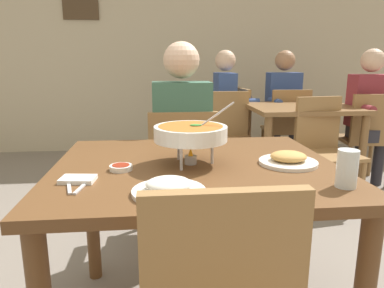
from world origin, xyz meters
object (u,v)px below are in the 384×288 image
(dining_table_main, at_px, (196,189))
(patron_bg_right, at_px, (370,109))
(rice_plate, at_px, (169,188))
(appetizer_plate, at_px, (288,159))
(chair_diner_main, at_px, (182,170))
(patron_bg_left, at_px, (284,102))
(sauce_dish, at_px, (121,167))
(diner_main, at_px, (181,133))
(chair_bg_right, at_px, (367,134))
(dining_table_far, at_px, (302,121))
(patron_bg_middle, at_px, (228,103))
(chair_bg_middle, at_px, (233,124))
(chair_bg_corner, at_px, (323,144))
(drink_glass, at_px, (347,171))
(chair_bg_left, at_px, (287,125))
(curry_bowl, at_px, (191,134))
(chair_bg_window, at_px, (229,132))

(dining_table_main, relative_size, patron_bg_right, 0.89)
(rice_plate, bearing_deg, dining_table_main, 69.51)
(dining_table_main, relative_size, appetizer_plate, 4.85)
(dining_table_main, bearing_deg, chair_diner_main, 90.00)
(chair_diner_main, height_order, patron_bg_left, patron_bg_left)
(rice_plate, distance_m, sauce_dish, 0.33)
(diner_main, height_order, chair_bg_right, diner_main)
(chair_diner_main, bearing_deg, dining_table_far, 40.65)
(patron_bg_right, bearing_deg, patron_bg_middle, 154.62)
(chair_bg_middle, xyz_separation_m, patron_bg_middle, (-0.06, -0.03, 0.24))
(rice_plate, distance_m, chair_bg_right, 2.89)
(chair_bg_corner, xyz_separation_m, patron_bg_left, (0.03, 1.06, 0.24))
(rice_plate, relative_size, patron_bg_right, 0.18)
(drink_glass, bearing_deg, dining_table_main, 145.35)
(chair_bg_middle, bearing_deg, chair_bg_left, -12.91)
(chair_bg_corner, bearing_deg, drink_glass, -114.14)
(drink_glass, xyz_separation_m, chair_bg_right, (1.38, 2.08, -0.33))
(diner_main, relative_size, chair_bg_right, 1.46)
(sauce_dish, xyz_separation_m, dining_table_far, (1.54, 1.90, -0.15))
(chair_diner_main, bearing_deg, chair_bg_right, 27.48)
(drink_glass, xyz_separation_m, patron_bg_left, (0.79, 2.77, -0.09))
(patron_bg_right, bearing_deg, diner_main, -152.16)
(sauce_dish, xyz_separation_m, chair_bg_corner, (1.55, 1.44, -0.28))
(diner_main, xyz_separation_m, rice_plate, (-0.12, -1.15, 0.05))
(chair_bg_middle, bearing_deg, curry_bowl, -106.21)
(sauce_dish, distance_m, patron_bg_left, 2.95)
(chair_diner_main, xyz_separation_m, curry_bowl, (-0.02, -0.78, 0.40))
(chair_bg_middle, bearing_deg, chair_bg_right, -31.09)
(drink_glass, distance_m, chair_bg_right, 2.52)
(dining_table_far, xyz_separation_m, chair_bg_right, (0.62, -0.09, -0.13))
(diner_main, xyz_separation_m, drink_glass, (0.48, -1.14, 0.09))
(diner_main, distance_m, chair_bg_left, 1.99)
(curry_bowl, bearing_deg, patron_bg_middle, 74.98)
(curry_bowl, relative_size, rice_plate, 1.39)
(drink_glass, height_order, patron_bg_left, patron_bg_left)
(chair_bg_window, bearing_deg, drink_glass, -92.10)
(chair_bg_corner, bearing_deg, chair_bg_window, 138.86)
(chair_bg_window, distance_m, patron_bg_middle, 0.50)
(patron_bg_right, bearing_deg, dining_table_far, 177.75)
(curry_bowl, xyz_separation_m, patron_bg_right, (1.92, 1.82, -0.16))
(sauce_dish, relative_size, chair_bg_window, 0.10)
(patron_bg_left, bearing_deg, chair_bg_middle, 178.91)
(chair_bg_right, bearing_deg, diner_main, -153.33)
(dining_table_main, xyz_separation_m, chair_bg_corner, (1.24, 1.38, -0.15))
(curry_bowl, distance_m, dining_table_far, 2.25)
(chair_bg_middle, xyz_separation_m, chair_bg_corner, (0.55, -1.07, 0.00))
(chair_diner_main, xyz_separation_m, patron_bg_right, (1.90, 1.04, 0.24))
(rice_plate, xyz_separation_m, chair_bg_left, (1.40, 2.65, -0.29))
(chair_diner_main, xyz_separation_m, chair_bg_window, (0.56, 1.20, 0.00))
(chair_bg_middle, height_order, patron_bg_left, patron_bg_left)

